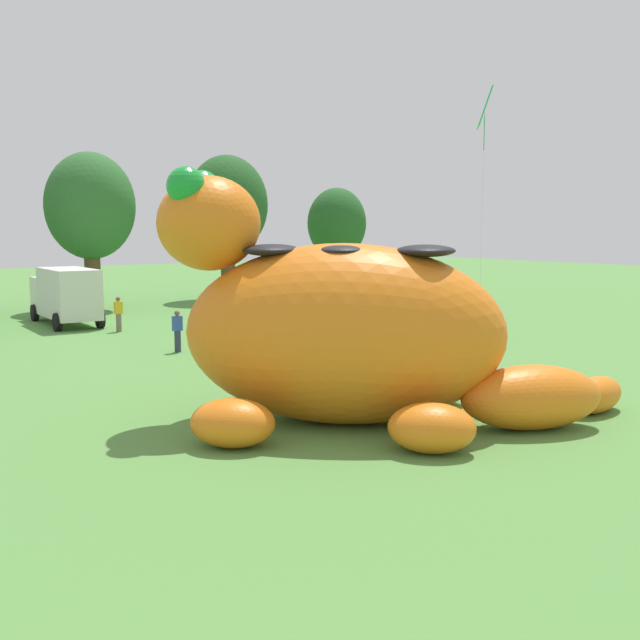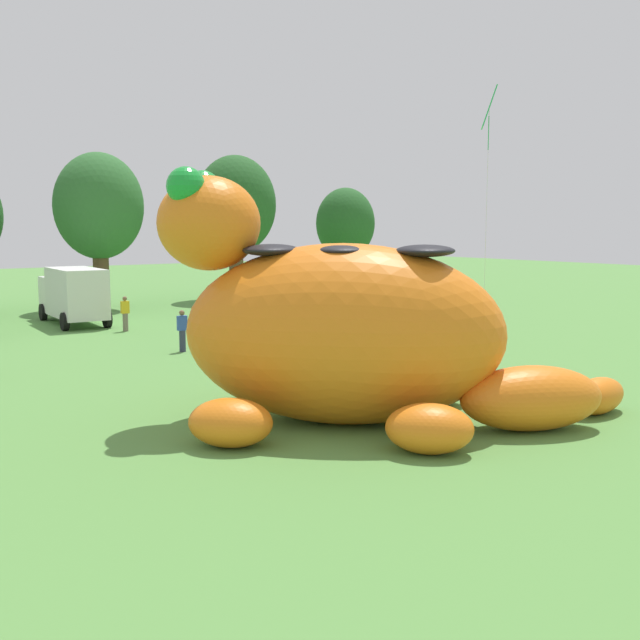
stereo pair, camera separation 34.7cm
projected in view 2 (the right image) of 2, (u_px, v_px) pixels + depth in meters
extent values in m
plane|color=#568E42|center=(334.00, 418.00, 20.12)|extent=(160.00, 160.00, 0.00)
ellipsoid|color=orange|center=(343.00, 334.00, 19.46)|extent=(8.82, 8.79, 4.67)
ellipsoid|color=orange|center=(209.00, 223.00, 19.65)|extent=(3.66, 3.66, 2.46)
sphere|color=green|center=(186.00, 186.00, 18.93)|extent=(0.99, 0.99, 0.99)
sphere|color=green|center=(203.00, 189.00, 20.26)|extent=(0.99, 0.99, 0.99)
ellipsoid|color=black|center=(271.00, 250.00, 19.48)|extent=(2.38, 2.38, 0.31)
ellipsoid|color=black|center=(343.00, 250.00, 19.19)|extent=(2.38, 2.38, 0.31)
ellipsoid|color=black|center=(425.00, 251.00, 18.87)|extent=(2.38, 2.38, 0.31)
ellipsoid|color=orange|center=(230.00, 423.00, 17.49)|extent=(2.42, 2.42, 1.14)
ellipsoid|color=orange|center=(278.00, 378.00, 22.57)|extent=(2.42, 2.42, 1.14)
ellipsoid|color=orange|center=(429.00, 428.00, 16.98)|extent=(2.42, 2.42, 1.14)
ellipsoid|color=orange|center=(432.00, 385.00, 21.66)|extent=(2.42, 2.42, 1.14)
ellipsoid|color=orange|center=(531.00, 398.00, 18.90)|extent=(4.17, 3.26, 1.63)
ellipsoid|color=orange|center=(598.00, 396.00, 20.56)|extent=(2.24, 1.25, 1.00)
cube|color=silver|center=(61.00, 294.00, 41.41)|extent=(2.10, 1.91, 1.90)
cube|color=silver|center=(77.00, 293.00, 38.70)|extent=(2.35, 4.71, 2.50)
cylinder|color=black|center=(43.00, 312.00, 40.99)|extent=(0.33, 0.91, 0.90)
cylinder|color=black|center=(80.00, 310.00, 42.06)|extent=(0.33, 0.91, 0.90)
cylinder|color=black|center=(65.00, 322.00, 36.94)|extent=(0.33, 0.91, 0.90)
cylinder|color=black|center=(107.00, 319.00, 38.07)|extent=(0.33, 0.91, 0.90)
cylinder|color=brown|center=(102.00, 282.00, 46.38)|extent=(0.96, 0.96, 3.36)
ellipsoid|color=#2D662D|center=(99.00, 206.00, 45.81)|extent=(5.37, 5.37, 6.45)
cylinder|color=brown|center=(236.00, 275.00, 52.47)|extent=(1.00, 1.00, 3.49)
ellipsoid|color=#235623|center=(235.00, 204.00, 51.87)|extent=(5.59, 5.59, 6.71)
cylinder|color=brown|center=(345.00, 274.00, 58.30)|extent=(0.81, 0.81, 2.82)
ellipsoid|color=#235623|center=(345.00, 223.00, 57.81)|extent=(4.51, 4.51, 5.42)
cylinder|color=#2D334C|center=(183.00, 341.00, 30.75)|extent=(0.26, 0.26, 0.88)
cube|color=#2D4CA5|center=(182.00, 323.00, 30.66)|extent=(0.38, 0.22, 0.60)
sphere|color=brown|center=(182.00, 313.00, 30.60)|extent=(0.22, 0.22, 0.22)
cylinder|color=#726656|center=(125.00, 322.00, 36.73)|extent=(0.26, 0.26, 0.88)
cube|color=gold|center=(125.00, 307.00, 36.64)|extent=(0.38, 0.22, 0.60)
sphere|color=brown|center=(125.00, 299.00, 36.59)|extent=(0.22, 0.22, 0.22)
cylinder|color=#726656|center=(219.00, 333.00, 33.09)|extent=(0.26, 0.26, 0.88)
cube|color=black|center=(219.00, 316.00, 32.99)|extent=(0.38, 0.22, 0.60)
sphere|color=beige|center=(219.00, 307.00, 32.94)|extent=(0.22, 0.22, 0.22)
cylinder|color=brown|center=(482.00, 360.00, 28.36)|extent=(0.06, 0.06, 0.15)
cylinder|color=silver|center=(486.00, 236.00, 27.78)|extent=(0.01, 0.01, 9.20)
cube|color=green|center=(489.00, 107.00, 27.22)|extent=(1.13, 1.13, 1.44)
cylinder|color=green|center=(489.00, 133.00, 27.33)|extent=(0.03, 0.03, 1.20)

